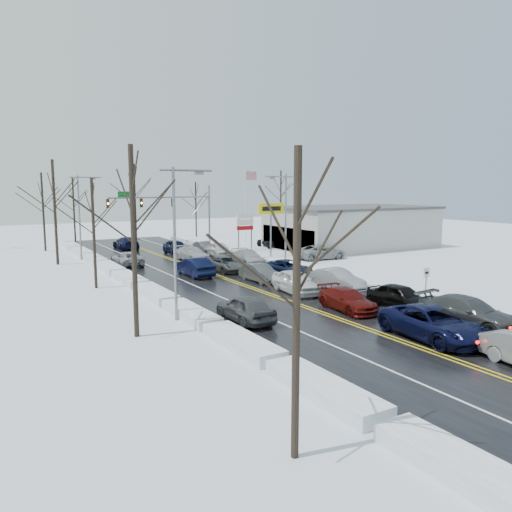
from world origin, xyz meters
TOP-DOWN VIEW (x-y plane):
  - ground at (0.00, 0.00)m, footprint 160.00×160.00m
  - road_surface at (0.00, 2.00)m, footprint 14.00×84.00m
  - snow_bank_left at (-7.60, 2.00)m, footprint 1.52×72.00m
  - snow_bank_right at (7.60, 2.00)m, footprint 1.52×72.00m
  - traffic_signal_mast at (3.45, 27.99)m, footprint 13.28×0.39m
  - tires_plus_sign at (10.50, 15.99)m, footprint 3.20×0.34m
  - used_vehicles_sign at (10.50, 22.00)m, footprint 2.20×0.22m
  - speed_limit_sign at (8.20, -8.00)m, footprint 0.55×0.09m
  - flagpole at (15.17, 30.00)m, footprint 1.87×1.20m
  - dealership_building at (23.98, 18.00)m, footprint 20.40×12.40m
  - streetlight_ne at (8.30, 10.00)m, footprint 3.20×0.25m
  - streetlight_sw at (-8.30, -4.00)m, footprint 3.20×0.25m
  - streetlight_nw at (-8.30, 24.00)m, footprint 3.20×0.25m
  - tree_left_a at (-11.00, -20.00)m, footprint 3.60×3.60m
  - tree_left_b at (-11.50, -6.00)m, footprint 4.00×4.00m
  - tree_left_c at (-10.50, 8.00)m, footprint 3.40×3.40m
  - tree_left_d at (-11.20, 22.00)m, footprint 4.20×4.20m
  - tree_left_e at (-10.80, 34.00)m, footprint 3.80×3.80m
  - tree_far_b at (-6.00, 41.00)m, footprint 3.60×3.60m
  - tree_far_c at (2.00, 39.00)m, footprint 4.40×4.40m
  - tree_far_d at (12.00, 40.50)m, footprint 3.40×3.40m
  - tree_far_e at (28.00, 41.00)m, footprint 4.20×4.20m
  - queued_car_2 at (1.68, -14.17)m, footprint 3.27×6.29m
  - queued_car_3 at (1.82, -7.29)m, footprint 2.37×4.97m
  - queued_car_4 at (1.95, -1.32)m, footprint 2.50×5.18m
  - queued_car_5 at (1.90, 3.82)m, footprint 1.78×4.57m
  - queued_car_6 at (1.69, 9.77)m, footprint 2.68×5.18m
  - queued_car_7 at (1.68, 17.73)m, footprint 2.66×5.24m
  - queued_car_8 at (1.93, 22.95)m, footprint 2.02×4.97m
  - queued_car_11 at (5.22, -13.63)m, footprint 3.01×6.07m
  - queued_car_12 at (5.11, -8.64)m, footprint 2.26×4.83m
  - queued_car_13 at (5.33, -1.92)m, footprint 2.09×5.03m
  - queued_car_14 at (5.37, 4.81)m, footprint 3.02×5.40m
  - queued_car_15 at (5.38, 12.00)m, footprint 2.64×5.36m
  - queued_car_16 at (5.40, 18.65)m, footprint 2.57×5.01m
  - queued_car_17 at (5.34, 22.80)m, footprint 1.55×4.09m
  - oncoming_car_0 at (-1.76, 9.06)m, footprint 1.97×5.11m
  - oncoming_car_1 at (-5.30, 17.81)m, footprint 2.35×5.06m
  - oncoming_car_2 at (-1.78, 30.70)m, footprint 2.27×5.46m
  - oncoming_car_3 at (-5.10, -6.31)m, footprint 1.95×4.74m
  - parked_car_0 at (14.18, 11.56)m, footprint 5.74×2.88m
  - parked_car_1 at (17.05, 15.98)m, footprint 2.37×5.24m
  - parked_car_2 at (14.82, 23.12)m, footprint 2.22×4.90m

SIDE VIEW (x-z plane):
  - ground at x=0.00m, z-range 0.00..0.00m
  - snow_bank_left at x=-7.60m, z-range -0.30..0.30m
  - snow_bank_right at x=7.60m, z-range -0.30..0.30m
  - queued_car_2 at x=1.68m, z-range -0.85..0.85m
  - queued_car_3 at x=1.82m, z-range -0.70..0.70m
  - queued_car_4 at x=1.95m, z-range -0.85..0.85m
  - queued_car_5 at x=1.90m, z-range -0.74..0.74m
  - queued_car_6 at x=1.69m, z-range -0.70..0.70m
  - queued_car_7 at x=1.68m, z-range -0.73..0.73m
  - queued_car_8 at x=1.93m, z-range -0.85..0.85m
  - queued_car_11 at x=5.22m, z-range -0.85..0.85m
  - queued_car_12 at x=5.11m, z-range -0.80..0.80m
  - queued_car_13 at x=5.33m, z-range -0.81..0.81m
  - queued_car_14 at x=5.37m, z-range -0.71..0.71m
  - queued_car_15 at x=5.38m, z-range -0.75..0.75m
  - queued_car_16 at x=5.40m, z-range -0.82..0.82m
  - queued_car_17 at x=5.34m, z-range -0.67..0.67m
  - oncoming_car_0 at x=-1.76m, z-range -0.83..0.83m
  - oncoming_car_1 at x=-5.30m, z-range -0.70..0.70m
  - oncoming_car_2 at x=-1.78m, z-range -0.79..0.79m
  - oncoming_car_3 at x=-5.10m, z-range -0.80..0.80m
  - parked_car_0 at x=14.18m, z-range -0.78..0.78m
  - parked_car_1 at x=17.05m, z-range -0.74..0.74m
  - parked_car_2 at x=14.82m, z-range -0.82..0.82m
  - road_surface at x=0.00m, z-range 0.00..0.01m
  - speed_limit_sign at x=8.20m, z-range 0.46..2.81m
  - dealership_building at x=23.98m, z-range 0.01..5.31m
  - used_vehicles_sign at x=10.50m, z-range 0.99..5.64m
  - tires_plus_sign at x=10.50m, z-range 1.99..7.99m
  - streetlight_ne at x=8.30m, z-range 0.81..9.81m
  - streetlight_sw at x=-8.30m, z-range 0.81..9.81m
  - streetlight_nw at x=-8.30m, z-range 0.81..9.81m
  - traffic_signal_mast at x=3.45m, z-range 1.48..9.48m
  - flagpole at x=15.17m, z-range 0.93..10.93m
  - tree_left_c at x=-10.50m, z-range 1.69..10.19m
  - tree_far_d at x=12.00m, z-range 1.69..10.19m
  - tree_left_a at x=-11.00m, z-range 1.79..10.79m
  - tree_far_b at x=-6.00m, z-range 1.79..10.79m
  - tree_left_e at x=-10.80m, z-range 1.89..11.39m
  - tree_left_b at x=-11.50m, z-range 1.99..11.99m
  - tree_left_d at x=-11.20m, z-range 2.08..12.58m
  - tree_far_e at x=28.00m, z-range 2.08..12.58m
  - tree_far_c at x=2.00m, z-range 2.18..13.18m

